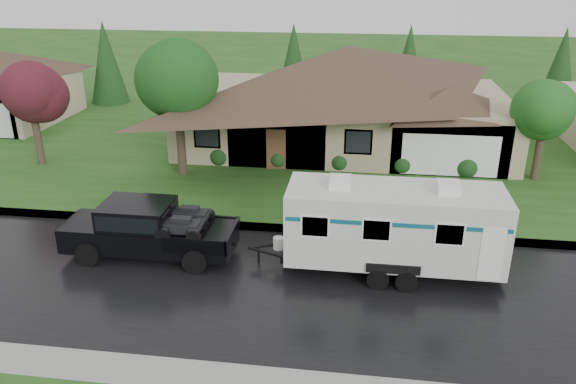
# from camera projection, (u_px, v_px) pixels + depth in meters

# --- Properties ---
(ground) EXTENTS (140.00, 140.00, 0.00)m
(ground) POSITION_uv_depth(u_px,v_px,m) (272.00, 257.00, 20.63)
(ground) COLOR #1F4A17
(ground) RESTS_ON ground
(road) EXTENTS (140.00, 8.00, 0.01)m
(road) POSITION_uv_depth(u_px,v_px,m) (262.00, 285.00, 18.80)
(road) COLOR black
(road) RESTS_ON ground
(curb) EXTENTS (140.00, 0.50, 0.15)m
(curb) POSITION_uv_depth(u_px,v_px,m) (281.00, 228.00, 22.67)
(curb) COLOR gray
(curb) RESTS_ON ground
(lawn) EXTENTS (140.00, 26.00, 0.15)m
(lawn) POSITION_uv_depth(u_px,v_px,m) (311.00, 137.00, 34.35)
(lawn) COLOR #1F4A17
(lawn) RESTS_ON ground
(house_main) EXTENTS (19.44, 10.80, 6.90)m
(house_main) POSITION_uv_depth(u_px,v_px,m) (351.00, 85.00, 31.66)
(house_main) COLOR tan
(house_main) RESTS_ON lawn
(tree_left_green) EXTENTS (3.88, 3.88, 6.41)m
(tree_left_green) POSITION_uv_depth(u_px,v_px,m) (177.00, 86.00, 26.56)
(tree_left_green) COLOR #382B1E
(tree_left_green) RESTS_ON lawn
(tree_red) EXTENTS (3.25, 3.25, 5.39)m
(tree_red) POSITION_uv_depth(u_px,v_px,m) (30.00, 93.00, 28.32)
(tree_red) COLOR #382B1E
(tree_red) RESTS_ON lawn
(tree_right_green) EXTENTS (3.07, 3.07, 5.08)m
(tree_right_green) POSITION_uv_depth(u_px,v_px,m) (546.00, 109.00, 26.26)
(tree_right_green) COLOR #382B1E
(tree_right_green) RESTS_ON lawn
(shrub_row) EXTENTS (13.60, 1.00, 1.00)m
(shrub_row) POSITION_uv_depth(u_px,v_px,m) (340.00, 160.00, 28.66)
(shrub_row) COLOR #143814
(shrub_row) RESTS_ON lawn
(pickup_truck) EXTENTS (6.18, 2.35, 2.06)m
(pickup_truck) POSITION_uv_depth(u_px,v_px,m) (146.00, 228.00, 20.35)
(pickup_truck) COLOR black
(pickup_truck) RESTS_ON ground
(travel_trailer) EXTENTS (7.63, 2.68, 3.42)m
(travel_trailer) POSITION_uv_depth(u_px,v_px,m) (394.00, 224.00, 18.98)
(travel_trailer) COLOR beige
(travel_trailer) RESTS_ON ground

